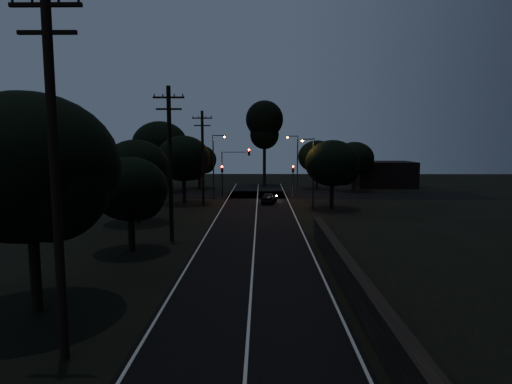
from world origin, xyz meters
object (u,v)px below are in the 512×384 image
object	(u,v)px
signal_left	(222,175)
car	(269,198)
utility_pole_near	(55,170)
utility_pole_far	(203,157)
signal_right	(293,175)
tall_pine	(264,124)
streetlight_b	(296,160)
signal_mast	(235,163)
streetlight_c	(312,168)
streetlight_a	(215,162)
utility_pole_mid	(170,161)

from	to	relation	value
signal_left	car	bearing A→B (deg)	-44.39
utility_pole_near	signal_left	xyz separation A→B (m)	(1.40, 41.99, -3.41)
utility_pole_far	signal_right	xyz separation A→B (m)	(10.60, 7.99, -2.65)
utility_pole_near	tall_pine	xyz separation A→B (m)	(7.00, 57.00, 3.69)
utility_pole_far	car	world-z (taller)	utility_pole_far
signal_left	streetlight_b	bearing A→B (deg)	22.05
utility_pole_far	signal_left	bearing A→B (deg)	80.06
utility_pole_far	car	xyz separation A→B (m)	(7.38, 2.13, -4.85)
utility_pole_near	signal_mast	bearing A→B (deg)	85.80
streetlight_c	car	world-z (taller)	streetlight_c
streetlight_c	car	size ratio (longest dim) A/B	2.01
tall_pine	signal_left	world-z (taller)	tall_pine
streetlight_a	car	size ratio (longest dim) A/B	2.15
signal_left	signal_right	distance (m)	9.20
streetlight_c	signal_right	bearing A→B (deg)	97.02
utility_pole_far	streetlight_b	xyz separation A→B (m)	(11.31, 12.00, -0.85)
utility_pole_mid	signal_mast	size ratio (longest dim) A/B	1.76
utility_pole_near	utility_pole_mid	world-z (taller)	utility_pole_near
streetlight_a	signal_left	bearing A→B (deg)	70.41
utility_pole_far	signal_mast	size ratio (longest dim) A/B	1.68
utility_pole_mid	streetlight_b	distance (m)	31.15
utility_pole_mid	utility_pole_far	distance (m)	17.00
signal_left	streetlight_c	xyz separation A→B (m)	(10.43, -9.99, 1.51)
signal_left	streetlight_a	xyz separation A→B (m)	(-0.71, -1.99, 1.80)
utility_pole_mid	signal_mast	world-z (taller)	utility_pole_mid
signal_mast	car	distance (m)	8.16
utility_pole_far	tall_pine	world-z (taller)	tall_pine
streetlight_c	car	xyz separation A→B (m)	(-4.45, 4.13, -3.72)
utility_pole_mid	car	distance (m)	21.13
tall_pine	streetlight_b	world-z (taller)	tall_pine
signal_right	utility_pole_mid	bearing A→B (deg)	-112.99
streetlight_c	signal_mast	bearing A→B (deg)	131.19
signal_mast	streetlight_c	xyz separation A→B (m)	(8.74, -9.99, 0.01)
utility_pole_mid	streetlight_b	world-z (taller)	utility_pole_mid
utility_pole_near	streetlight_b	xyz separation A→B (m)	(11.31, 46.00, -1.61)
utility_pole_far	streetlight_c	world-z (taller)	utility_pole_far
signal_left	signal_mast	bearing A→B (deg)	0.13
utility_pole_near	utility_pole_far	world-z (taller)	utility_pole_near
signal_left	streetlight_b	world-z (taller)	streetlight_b
streetlight_b	streetlight_c	size ratio (longest dim) A/B	1.07
signal_mast	utility_pole_mid	bearing A→B (deg)	-97.04
utility_pole_far	signal_left	distance (m)	8.53
signal_left	signal_mast	world-z (taller)	signal_mast
signal_mast	tall_pine	bearing A→B (deg)	75.38
signal_left	signal_mast	size ratio (longest dim) A/B	0.66
signal_right	car	xyz separation A→B (m)	(-3.22, -5.86, -2.20)
utility_pole_far	signal_right	size ratio (longest dim) A/B	2.56
streetlight_a	streetlight_c	bearing A→B (deg)	-35.69
utility_pole_mid	streetlight_a	distance (m)	23.04
signal_mast	car	bearing A→B (deg)	-53.75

